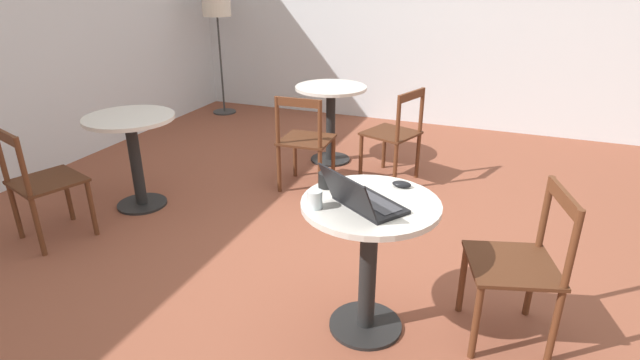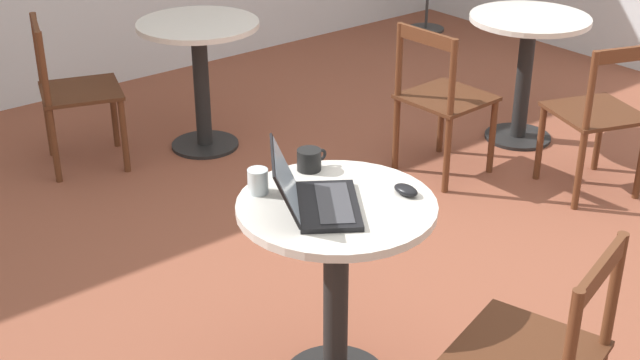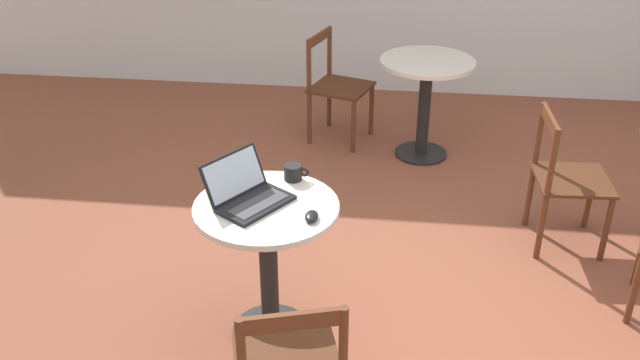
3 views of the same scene
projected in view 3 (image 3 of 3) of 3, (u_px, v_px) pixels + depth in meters
name	position (u px, v px, depth m)	size (l,w,h in m)	color
ground_plane	(421.00, 310.00, 3.83)	(16.00, 16.00, 0.00)	brown
cafe_table_near	(268.00, 242.00, 3.42)	(0.69, 0.69, 0.76)	black
cafe_table_far	(426.00, 87.00, 5.21)	(0.69, 0.69, 0.76)	black
chair_mid_left	(565.00, 180.00, 4.21)	(0.44, 0.44, 0.84)	#562D19
chair_far_left	(336.00, 87.00, 5.54)	(0.53, 0.53, 0.84)	#562D19
laptop	(248.00, 194.00, 3.32)	(0.43, 0.45, 0.21)	black
mouse	(312.00, 216.00, 3.20)	(0.06, 0.10, 0.03)	black
mug	(294.00, 172.00, 3.52)	(0.12, 0.09, 0.08)	black
drinking_glass	(242.00, 172.00, 3.51)	(0.07, 0.07, 0.09)	silver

